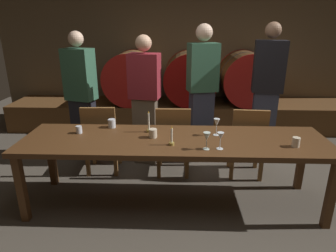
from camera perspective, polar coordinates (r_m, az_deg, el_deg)
ground_plane at (r=3.24m, az=5.15°, el=-14.36°), size 9.01×9.01×0.00m
back_wall at (r=5.64m, az=4.11°, el=16.09°), size 6.93×0.24×2.95m
barrel_shelf at (r=5.32m, az=3.98°, el=2.24°), size 6.24×0.90×0.46m
wine_barrel_left at (r=5.22m, az=-7.03°, el=9.34°), size 0.88×0.86×0.88m
wine_barrel_center at (r=5.16m, az=4.25°, el=9.32°), size 0.88×0.86×0.88m
wine_barrel_right at (r=5.29m, az=14.86°, el=8.97°), size 0.88×0.86×0.88m
dining_table at (r=2.90m, az=1.21°, el=-3.60°), size 2.98×0.80×0.72m
chair_left at (r=3.68m, az=-12.78°, el=-1.93°), size 0.42×0.42×0.88m
chair_center at (r=3.54m, az=0.98°, el=-2.29°), size 0.41×0.41×0.88m
chair_right at (r=3.62m, az=15.12°, el=-2.51°), size 0.43×0.43×0.88m
guest_far_left at (r=4.15m, az=-16.44°, el=5.72°), size 0.43×0.34×1.70m
guest_center_left at (r=3.80m, az=-4.48°, el=4.92°), size 0.41×0.30×1.66m
guest_center_right at (r=3.98m, az=6.59°, el=6.62°), size 0.43×0.32×1.79m
guest_far_right at (r=4.06m, az=18.48°, el=6.07°), size 0.41×0.30×1.81m
candle_left at (r=3.04m, az=-3.74°, el=0.02°), size 0.05×0.05×0.23m
candle_right at (r=2.71m, az=0.70°, el=-2.70°), size 0.05×0.05×0.19m
wine_glass_left at (r=2.62m, az=7.50°, el=-2.15°), size 0.07×0.07×0.16m
wine_glass_center at (r=2.64m, az=10.13°, el=-2.09°), size 0.06×0.06×0.16m
wine_glass_right at (r=2.96m, az=9.41°, el=0.51°), size 0.06×0.06×0.17m
cup_far_left at (r=3.14m, az=-16.86°, el=-0.68°), size 0.06×0.06×0.08m
cup_center_left at (r=3.23m, az=-10.83°, el=0.51°), size 0.08×0.08×0.09m
cup_center_right at (r=2.90m, az=-2.94°, el=-1.41°), size 0.08×0.08×0.09m
cup_far_right at (r=2.92m, az=23.54°, el=-2.88°), size 0.07×0.07×0.09m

